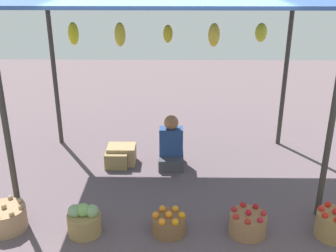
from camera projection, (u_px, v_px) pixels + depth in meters
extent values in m
plane|color=#605055|center=(169.00, 172.00, 5.94)|extent=(14.00, 14.00, 0.00)
cylinder|color=#38332D|center=(5.00, 120.00, 4.56)|extent=(0.07, 0.07, 2.40)
cylinder|color=#38332D|center=(332.00, 122.00, 4.51)|extent=(0.07, 0.07, 2.40)
cylinder|color=#38332D|center=(54.00, 72.00, 6.45)|extent=(0.07, 0.07, 2.40)
cylinder|color=#38332D|center=(285.00, 73.00, 6.40)|extent=(0.07, 0.07, 2.40)
ellipsoid|color=yellow|center=(73.00, 34.00, 5.35)|extent=(0.14, 0.14, 0.30)
ellipsoid|color=yellow|center=(120.00, 35.00, 5.29)|extent=(0.14, 0.14, 0.31)
ellipsoid|color=gold|center=(168.00, 34.00, 5.34)|extent=(0.12, 0.12, 0.23)
ellipsoid|color=yellow|center=(214.00, 35.00, 5.25)|extent=(0.15, 0.15, 0.30)
ellipsoid|color=yellow|center=(261.00, 32.00, 5.43)|extent=(0.16, 0.16, 0.25)
cube|color=#414049|center=(171.00, 160.00, 6.08)|extent=(0.36, 0.44, 0.18)
cube|color=navy|center=(171.00, 141.00, 6.02)|extent=(0.34, 0.22, 0.40)
sphere|color=#95623D|center=(171.00, 122.00, 5.91)|extent=(0.21, 0.21, 0.21)
cylinder|color=#A47D5A|center=(6.00, 218.00, 4.66)|extent=(0.46, 0.46, 0.27)
sphere|color=#A38454|center=(4.00, 207.00, 4.60)|extent=(0.06, 0.06, 0.06)
sphere|color=#A27754|center=(21.00, 207.00, 4.60)|extent=(0.06, 0.06, 0.06)
sphere|color=tan|center=(20.00, 200.00, 4.73)|extent=(0.06, 0.06, 0.06)
sphere|color=#9E7F5F|center=(10.00, 198.00, 4.78)|extent=(0.06, 0.06, 0.06)
sphere|color=#9B7F55|center=(12.00, 214.00, 4.47)|extent=(0.06, 0.06, 0.06)
cylinder|color=#9B7D4A|center=(84.00, 224.00, 4.59)|extent=(0.37, 0.37, 0.24)
sphere|color=#7AAE5B|center=(83.00, 210.00, 4.52)|extent=(0.15, 0.15, 0.15)
sphere|color=#82A26A|center=(92.00, 211.00, 4.53)|extent=(0.15, 0.15, 0.15)
sphere|color=#7CA06F|center=(75.00, 211.00, 4.53)|extent=(0.15, 0.15, 0.15)
cylinder|color=brown|center=(169.00, 224.00, 4.61)|extent=(0.38, 0.38, 0.20)
sphere|color=orange|center=(169.00, 215.00, 4.56)|extent=(0.08, 0.08, 0.08)
sphere|color=orange|center=(182.00, 215.00, 4.56)|extent=(0.08, 0.08, 0.08)
sphere|color=orange|center=(175.00, 209.00, 4.68)|extent=(0.08, 0.08, 0.08)
sphere|color=orange|center=(162.00, 209.00, 4.68)|extent=(0.08, 0.08, 0.08)
sphere|color=orange|center=(156.00, 215.00, 4.57)|extent=(0.08, 0.08, 0.08)
sphere|color=orange|center=(162.00, 222.00, 4.45)|extent=(0.08, 0.08, 0.08)
sphere|color=orange|center=(175.00, 222.00, 4.45)|extent=(0.08, 0.08, 0.08)
cylinder|color=#986B45|center=(248.00, 224.00, 4.59)|extent=(0.41, 0.41, 0.24)
sphere|color=red|center=(249.00, 212.00, 4.53)|extent=(0.07, 0.07, 0.07)
sphere|color=#B2272B|center=(264.00, 213.00, 4.53)|extent=(0.07, 0.07, 0.07)
sphere|color=#AC171F|center=(256.00, 206.00, 4.65)|extent=(0.07, 0.07, 0.07)
sphere|color=red|center=(243.00, 205.00, 4.68)|extent=(0.07, 0.07, 0.07)
sphere|color=#AC2328|center=(234.00, 209.00, 4.60)|extent=(0.07, 0.07, 0.07)
sphere|color=red|center=(236.00, 217.00, 4.47)|extent=(0.07, 0.07, 0.07)
sphere|color=#AC251B|center=(248.00, 222.00, 4.38)|extent=(0.07, 0.07, 0.07)
sphere|color=#B61D2D|center=(260.00, 220.00, 4.41)|extent=(0.07, 0.07, 0.07)
cylinder|color=#9B7846|center=(333.00, 225.00, 4.53)|extent=(0.38, 0.38, 0.29)
sphere|color=red|center=(336.00, 211.00, 4.46)|extent=(0.07, 0.07, 0.07)
sphere|color=red|center=(328.00, 204.00, 4.59)|extent=(0.07, 0.07, 0.07)
sphere|color=red|center=(321.00, 208.00, 4.52)|extent=(0.07, 0.07, 0.07)
sphere|color=red|center=(325.00, 215.00, 4.40)|extent=(0.07, 0.07, 0.07)
cube|color=tan|center=(122.00, 154.00, 6.16)|extent=(0.41, 0.31, 0.28)
cube|color=olive|center=(117.00, 159.00, 6.08)|extent=(0.33, 0.31, 0.23)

